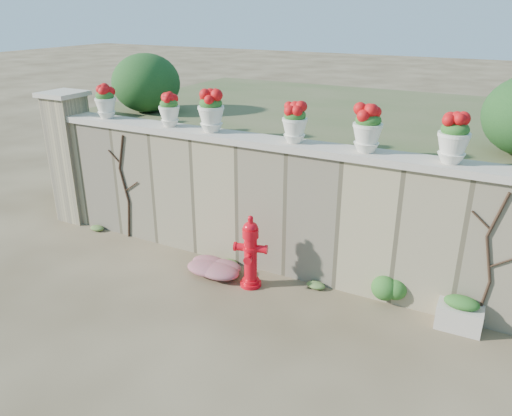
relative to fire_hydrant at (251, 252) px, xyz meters
The scene contains 19 objects.
ground 1.26m from the fire_hydrant, 95.16° to the right, with size 80.00×80.00×0.00m, color #483A24.
stone_wall 0.82m from the fire_hydrant, 98.34° to the left, with size 8.00×0.40×2.00m, color gray.
wall_cap 1.63m from the fire_hydrant, 98.34° to the left, with size 8.10×0.52×0.10m, color beige.
gate_pillar 4.36m from the fire_hydrant, behind, with size 0.72×0.72×2.48m.
raised_fill 3.91m from the fire_hydrant, 91.48° to the left, with size 9.00×6.00×2.00m, color #384C23.
back_shrub_left 4.29m from the fire_hydrant, 150.26° to the left, with size 1.30×1.30×1.10m, color #143814.
vine_left 2.84m from the fire_hydrant, behind, with size 0.60×0.04×1.91m.
vine_right 3.19m from the fire_hydrant, ahead, with size 0.60×0.04×1.91m.
fire_hydrant is the anchor object (origin of this frame).
planter_box 2.95m from the fire_hydrant, ahead, with size 0.57×0.34×0.47m.
green_shrub 2.01m from the fire_hydrant, 12.65° to the left, with size 0.59×0.53×0.56m, color #1E5119.
magenta_clump 0.83m from the fire_hydrant, behind, with size 1.01×0.67×0.27m, color #D02976.
white_flowers 0.89m from the fire_hydrant, behind, with size 0.55×0.44×0.20m, color white.
urn_pot_0 3.76m from the fire_hydrant, 167.99° to the left, with size 0.36×0.36×0.56m.
urn_pot_1 2.67m from the fire_hydrant, 159.74° to the left, with size 0.34×0.34×0.53m.
urn_pot_2 2.24m from the fire_hydrant, 147.03° to the left, with size 0.41×0.41×0.64m.
urn_pot_3 1.97m from the fire_hydrant, 63.16° to the left, with size 0.36×0.36×0.57m.
urn_pot_4 2.41m from the fire_hydrant, 26.14° to the left, with size 0.40×0.40×0.62m.
urn_pot_5 3.16m from the fire_hydrant, 15.48° to the left, with size 0.39×0.39×0.62m.
Camera 1 is at (3.25, -4.63, 3.92)m, focal length 35.00 mm.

